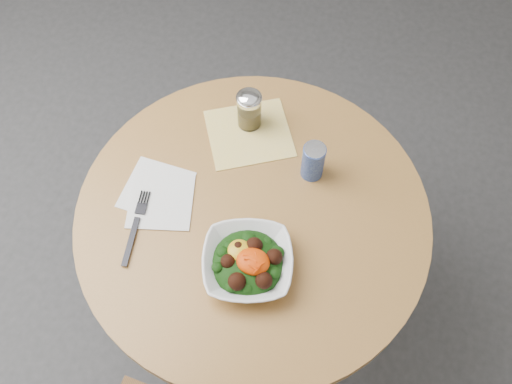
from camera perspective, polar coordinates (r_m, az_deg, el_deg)
ground at (r=2.13m, az=-0.23°, el=-11.47°), size 6.00×6.00×0.00m
table at (r=1.62m, az=-0.30°, el=-5.35°), size 0.90×0.90×0.75m
cloth_napkin at (r=1.57m, az=-0.69°, el=5.88°), size 0.29×0.28×0.00m
paper_napkins at (r=1.48m, az=-9.72°, el=-0.33°), size 0.21×0.21×0.00m
salad_bowl at (r=1.35m, az=-0.83°, el=-7.04°), size 0.26×0.26×0.08m
fork at (r=1.45m, az=-11.91°, el=-3.23°), size 0.05×0.21×0.00m
spice_shaker at (r=1.54m, az=-0.68°, el=8.25°), size 0.07×0.07×0.12m
beverage_can at (r=1.46m, az=5.73°, el=3.09°), size 0.06×0.06×0.11m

